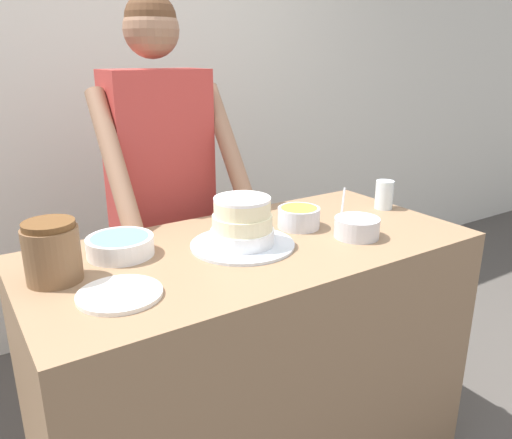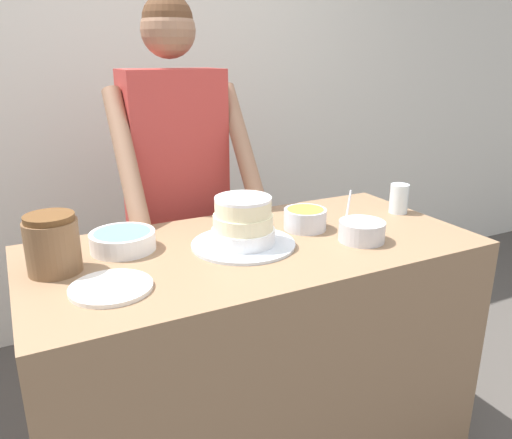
{
  "view_description": "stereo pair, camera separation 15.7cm",
  "coord_description": "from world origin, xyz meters",
  "px_view_note": "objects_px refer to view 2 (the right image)",
  "views": [
    {
      "loc": [
        -0.83,
        -0.93,
        1.54
      ],
      "look_at": [
        -0.02,
        0.32,
        1.05
      ],
      "focal_mm": 35.0,
      "sensor_mm": 36.0,
      "label": 1
    },
    {
      "loc": [
        -0.69,
        -1.01,
        1.54
      ],
      "look_at": [
        -0.02,
        0.32,
        1.05
      ],
      "focal_mm": 35.0,
      "sensor_mm": 36.0,
      "label": 2
    }
  ],
  "objects_px": {
    "frosting_bowl_blue": "(123,240)",
    "frosting_bowl_orange": "(305,218)",
    "person_baker": "(176,173)",
    "cake": "(243,225)",
    "drinking_glass": "(399,199)",
    "frosting_bowl_white": "(362,230)",
    "stoneware_jar": "(52,244)",
    "ceramic_plate": "(111,288)"
  },
  "relations": [
    {
      "from": "frosting_bowl_blue",
      "to": "frosting_bowl_orange",
      "type": "bearing_deg",
      "value": -8.5
    },
    {
      "from": "person_baker",
      "to": "frosting_bowl_orange",
      "type": "height_order",
      "value": "person_baker"
    },
    {
      "from": "cake",
      "to": "drinking_glass",
      "type": "bearing_deg",
      "value": 3.79
    },
    {
      "from": "frosting_bowl_white",
      "to": "stoneware_jar",
      "type": "distance_m",
      "value": 0.96
    },
    {
      "from": "frosting_bowl_white",
      "to": "cake",
      "type": "bearing_deg",
      "value": 159.46
    },
    {
      "from": "frosting_bowl_orange",
      "to": "stoneware_jar",
      "type": "relative_size",
      "value": 0.88
    },
    {
      "from": "frosting_bowl_blue",
      "to": "stoneware_jar",
      "type": "bearing_deg",
      "value": -159.05
    },
    {
      "from": "person_baker",
      "to": "stoneware_jar",
      "type": "xyz_separation_m",
      "value": [
        -0.55,
        -0.55,
        -0.04
      ]
    },
    {
      "from": "frosting_bowl_white",
      "to": "frosting_bowl_blue",
      "type": "bearing_deg",
      "value": 158.98
    },
    {
      "from": "drinking_glass",
      "to": "stoneware_jar",
      "type": "distance_m",
      "value": 1.26
    },
    {
      "from": "frosting_bowl_blue",
      "to": "ceramic_plate",
      "type": "xyz_separation_m",
      "value": [
        -0.09,
        -0.27,
        -0.03
      ]
    },
    {
      "from": "frosting_bowl_orange",
      "to": "cake",
      "type": "bearing_deg",
      "value": -169.87
    },
    {
      "from": "frosting_bowl_white",
      "to": "person_baker",
      "type": "bearing_deg",
      "value": 117.69
    },
    {
      "from": "frosting_bowl_blue",
      "to": "drinking_glass",
      "type": "xyz_separation_m",
      "value": [
        1.05,
        -0.09,
        0.02
      ]
    },
    {
      "from": "frosting_bowl_blue",
      "to": "frosting_bowl_white",
      "type": "xyz_separation_m",
      "value": [
        0.73,
        -0.28,
        0.0
      ]
    },
    {
      "from": "cake",
      "to": "frosting_bowl_white",
      "type": "relative_size",
      "value": 2.11
    },
    {
      "from": "person_baker",
      "to": "frosting_bowl_white",
      "type": "bearing_deg",
      "value": -62.31
    },
    {
      "from": "frosting_bowl_blue",
      "to": "cake",
      "type": "bearing_deg",
      "value": -21.51
    },
    {
      "from": "person_baker",
      "to": "ceramic_plate",
      "type": "height_order",
      "value": "person_baker"
    },
    {
      "from": "drinking_glass",
      "to": "ceramic_plate",
      "type": "height_order",
      "value": "drinking_glass"
    },
    {
      "from": "cake",
      "to": "ceramic_plate",
      "type": "height_order",
      "value": "cake"
    },
    {
      "from": "cake",
      "to": "frosting_bowl_white",
      "type": "bearing_deg",
      "value": -20.54
    },
    {
      "from": "person_baker",
      "to": "ceramic_plate",
      "type": "relative_size",
      "value": 8.06
    },
    {
      "from": "person_baker",
      "to": "frosting_bowl_blue",
      "type": "relative_size",
      "value": 8.64
    },
    {
      "from": "frosting_bowl_blue",
      "to": "person_baker",
      "type": "bearing_deg",
      "value": 54.15
    },
    {
      "from": "drinking_glass",
      "to": "ceramic_plate",
      "type": "bearing_deg",
      "value": -171.24
    },
    {
      "from": "person_baker",
      "to": "frosting_bowl_blue",
      "type": "xyz_separation_m",
      "value": [
        -0.34,
        -0.46,
        -0.09
      ]
    },
    {
      "from": "frosting_bowl_blue",
      "to": "stoneware_jar",
      "type": "xyz_separation_m",
      "value": [
        -0.21,
        -0.08,
        0.05
      ]
    },
    {
      "from": "frosting_bowl_blue",
      "to": "frosting_bowl_white",
      "type": "bearing_deg",
      "value": -21.02
    },
    {
      "from": "person_baker",
      "to": "stoneware_jar",
      "type": "relative_size",
      "value": 10.35
    },
    {
      "from": "frosting_bowl_white",
      "to": "ceramic_plate",
      "type": "height_order",
      "value": "frosting_bowl_white"
    },
    {
      "from": "frosting_bowl_blue",
      "to": "stoneware_jar",
      "type": "distance_m",
      "value": 0.23
    },
    {
      "from": "stoneware_jar",
      "to": "frosting_bowl_blue",
      "type": "bearing_deg",
      "value": 20.95
    },
    {
      "from": "frosting_bowl_orange",
      "to": "ceramic_plate",
      "type": "distance_m",
      "value": 0.74
    },
    {
      "from": "cake",
      "to": "frosting_bowl_orange",
      "type": "height_order",
      "value": "cake"
    },
    {
      "from": "frosting_bowl_white",
      "to": "drinking_glass",
      "type": "distance_m",
      "value": 0.38
    },
    {
      "from": "cake",
      "to": "ceramic_plate",
      "type": "xyz_separation_m",
      "value": [
        -0.45,
        -0.13,
        -0.06
      ]
    },
    {
      "from": "stoneware_jar",
      "to": "person_baker",
      "type": "bearing_deg",
      "value": 44.93
    },
    {
      "from": "cake",
      "to": "person_baker",
      "type": "bearing_deg",
      "value": 91.94
    },
    {
      "from": "cake",
      "to": "ceramic_plate",
      "type": "distance_m",
      "value": 0.47
    },
    {
      "from": "person_baker",
      "to": "cake",
      "type": "height_order",
      "value": "person_baker"
    },
    {
      "from": "ceramic_plate",
      "to": "stoneware_jar",
      "type": "bearing_deg",
      "value": 121.48
    }
  ]
}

